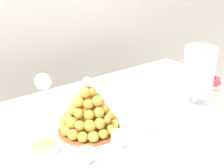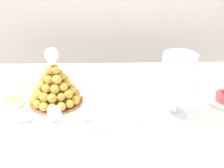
{
  "view_description": "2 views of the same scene",
  "coord_description": "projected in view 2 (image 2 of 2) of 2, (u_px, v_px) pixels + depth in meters",
  "views": [
    {
      "loc": [
        -0.69,
        -0.73,
        1.36
      ],
      "look_at": [
        -0.16,
        -0.02,
        0.99
      ],
      "focal_mm": 44.48,
      "sensor_mm": 36.0,
      "label": 1
    },
    {
      "loc": [
        0.0,
        -1.11,
        1.47
      ],
      "look_at": [
        0.03,
        0.06,
        0.87
      ],
      "focal_mm": 48.01,
      "sensor_mm": 36.0,
      "label": 2
    }
  ],
  "objects": [
    {
      "name": "serving_tray",
      "position": [
        58.0,
        106.0,
        1.31
      ],
      "size": [
        0.66,
        0.34,
        0.02
      ],
      "color": "white",
      "rests_on": "buffet_table"
    },
    {
      "name": "macaron_goblet",
      "position": [
        177.0,
        77.0,
        1.19
      ],
      "size": [
        0.14,
        0.13,
        0.28
      ],
      "color": "white",
      "rests_on": "buffet_table"
    },
    {
      "name": "dessert_cup_mid_right",
      "position": [
        86.0,
        116.0,
        1.19
      ],
      "size": [
        0.05,
        0.05,
        0.05
      ],
      "color": "silver",
      "rests_on": "serving_tray"
    },
    {
      "name": "creme_brulee_ramekin",
      "position": [
        12.0,
        102.0,
        1.31
      ],
      "size": [
        0.1,
        0.1,
        0.02
      ],
      "color": "white",
      "rests_on": "serving_tray"
    },
    {
      "name": "dessert_cup_mid_left",
      "position": [
        21.0,
        118.0,
        1.18
      ],
      "size": [
        0.06,
        0.06,
        0.05
      ],
      "color": "silver",
      "rests_on": "serving_tray"
    },
    {
      "name": "buffet_table",
      "position": [
        105.0,
        128.0,
        1.35
      ],
      "size": [
        1.4,
        1.0,
        0.78
      ],
      "color": "brown",
      "rests_on": "ground_plane"
    },
    {
      "name": "dessert_cup_centre",
      "position": [
        54.0,
        116.0,
        1.18
      ],
      "size": [
        0.06,
        0.06,
        0.06
      ],
      "color": "silver",
      "rests_on": "serving_tray"
    },
    {
      "name": "dessert_cup_right",
      "position": [
        116.0,
        115.0,
        1.2
      ],
      "size": [
        0.06,
        0.06,
        0.05
      ],
      "color": "silver",
      "rests_on": "serving_tray"
    },
    {
      "name": "wine_glass",
      "position": [
        51.0,
        56.0,
        1.53
      ],
      "size": [
        0.07,
        0.07,
        0.16
      ],
      "color": "silver",
      "rests_on": "buffet_table"
    },
    {
      "name": "croquembouche",
      "position": [
        54.0,
        86.0,
        1.3
      ],
      "size": [
        0.24,
        0.24,
        0.21
      ],
      "color": "brown",
      "rests_on": "serving_tray"
    }
  ]
}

